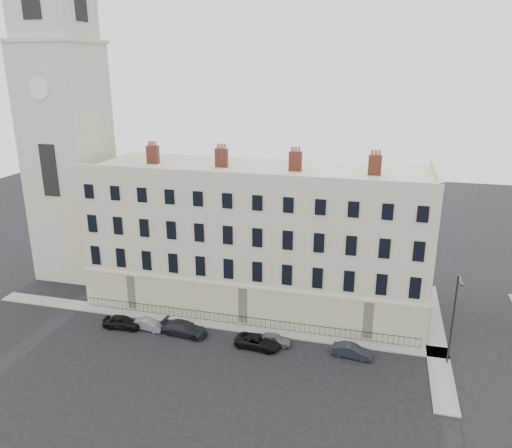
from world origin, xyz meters
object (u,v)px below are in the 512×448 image
(car_c, at_px, (184,328))
(car_d, at_px, (258,342))
(car_f, at_px, (352,351))
(car_a, at_px, (122,322))
(streetlamp, at_px, (453,316))
(car_e, at_px, (274,339))
(car_b, at_px, (149,324))

(car_c, xyz_separation_m, car_d, (7.61, -0.47, -0.07))
(car_d, bearing_deg, car_f, -81.23)
(car_a, xyz_separation_m, car_c, (6.59, 0.36, 0.01))
(car_c, xyz_separation_m, streetlamp, (24.68, 1.11, 4.08))
(car_d, bearing_deg, car_e, -52.71)
(car_d, xyz_separation_m, car_e, (1.36, 0.86, -0.03))
(car_a, distance_m, car_d, 14.20)
(car_d, relative_size, streetlamp, 0.51)
(car_b, distance_m, car_d, 11.52)
(car_d, bearing_deg, car_a, 94.41)
(car_b, bearing_deg, streetlamp, -80.57)
(car_d, xyz_separation_m, streetlamp, (17.07, 1.58, 4.15))
(car_b, height_order, car_c, car_c)
(car_d, relative_size, car_f, 1.20)
(car_c, xyz_separation_m, car_f, (16.31, 0.13, -0.08))
(car_b, relative_size, car_e, 0.97)
(car_a, height_order, car_c, car_c)
(streetlamp, bearing_deg, car_e, -173.44)
(streetlamp, bearing_deg, car_a, -173.35)
(car_a, relative_size, car_b, 1.20)
(car_f, relative_size, streetlamp, 0.42)
(car_a, bearing_deg, streetlamp, -91.31)
(car_a, xyz_separation_m, car_e, (15.56, 0.76, -0.10))
(car_c, relative_size, car_d, 1.07)
(car_b, bearing_deg, car_d, -85.20)
(car_b, relative_size, car_d, 0.75)
(car_a, xyz_separation_m, car_d, (14.20, -0.10, -0.06))
(car_b, relative_size, car_c, 0.71)
(car_e, height_order, car_f, car_f)
(car_c, bearing_deg, car_a, 98.55)
(car_a, bearing_deg, car_c, -90.84)
(car_d, distance_m, car_e, 1.61)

